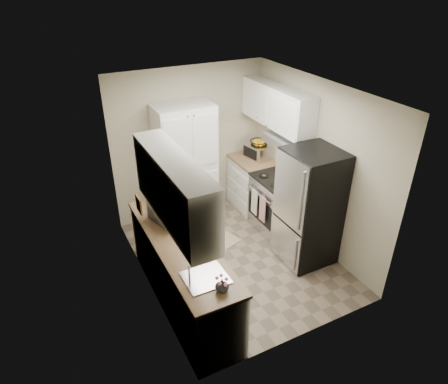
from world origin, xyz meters
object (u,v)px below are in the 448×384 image
(electric_range, at_px, (278,203))
(refrigerator, at_px, (309,207))
(microwave, at_px, (170,211))
(toaster_oven, at_px, (259,151))
(wine_bottle, at_px, (157,202))
(pantry_cabinet, at_px, (186,166))

(electric_range, distance_m, refrigerator, 0.88)
(microwave, distance_m, toaster_oven, 2.33)
(electric_range, relative_size, refrigerator, 0.66)
(wine_bottle, bearing_deg, electric_range, 1.21)
(pantry_cabinet, relative_size, refrigerator, 1.18)
(wine_bottle, distance_m, toaster_oven, 2.26)
(refrigerator, xyz_separation_m, toaster_oven, (0.15, 1.61, 0.19))
(pantry_cabinet, distance_m, wine_bottle, 1.26)
(pantry_cabinet, height_order, refrigerator, pantry_cabinet)
(wine_bottle, bearing_deg, refrigerator, -21.34)
(electric_range, distance_m, toaster_oven, 1.00)
(toaster_oven, bearing_deg, electric_range, -108.82)
(pantry_cabinet, height_order, electric_range, pantry_cabinet)
(microwave, relative_size, wine_bottle, 1.93)
(refrigerator, distance_m, wine_bottle, 2.09)
(pantry_cabinet, distance_m, electric_range, 1.58)
(microwave, xyz_separation_m, toaster_oven, (2.03, 1.15, -0.02))
(pantry_cabinet, bearing_deg, refrigerator, -56.54)
(refrigerator, bearing_deg, electric_range, 87.52)
(pantry_cabinet, xyz_separation_m, microwave, (-0.74, -1.26, 0.06))
(microwave, bearing_deg, toaster_oven, -77.62)
(electric_range, relative_size, microwave, 2.21)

